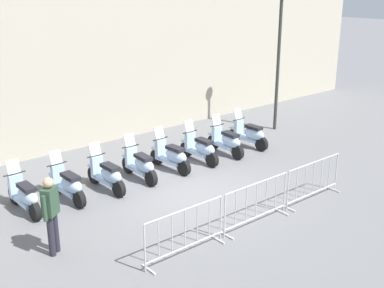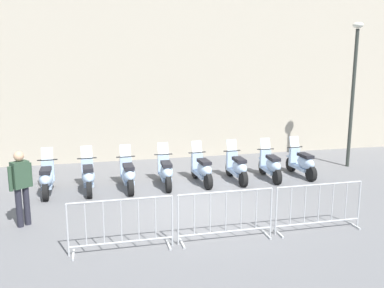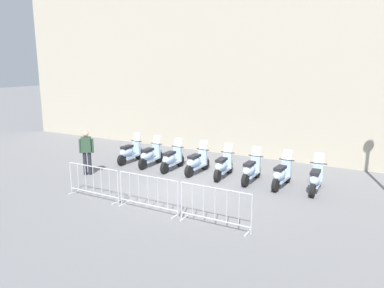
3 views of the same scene
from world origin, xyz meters
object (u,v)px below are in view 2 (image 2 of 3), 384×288
at_px(motorcycle_1, 88,177).
at_px(barrier_segment_1, 226,216).
at_px(barrier_segment_0, 121,226).
at_px(barrier_segment_2, 319,208).
at_px(officer_near_row_end, 21,184).
at_px(motorcycle_7, 302,163).
at_px(street_lamp, 354,80).
at_px(motorcycle_6, 271,166).
at_px(motorcycle_2, 128,175).
at_px(motorcycle_5, 237,168).
at_px(motorcycle_3, 166,172).
at_px(motorcycle_4, 202,170).
at_px(motorcycle_0, 47,179).

distance_m(motorcycle_1, barrier_segment_1, 4.88).
xyz_separation_m(barrier_segment_0, barrier_segment_2, (4.23, -0.60, 0.00)).
bearing_deg(barrier_segment_2, officer_near_row_end, 156.07).
bearing_deg(motorcycle_7, street_lamp, 12.56).
bearing_deg(barrier_segment_2, motorcycle_6, 72.36).
xyz_separation_m(motorcycle_7, officer_near_row_end, (-8.37, -1.05, 0.53)).
xyz_separation_m(motorcycle_2, motorcycle_5, (3.34, -0.43, 0.00)).
bearing_deg(motorcycle_6, motorcycle_3, 171.55).
bearing_deg(motorcycle_2, motorcycle_4, -6.28).
distance_m(motorcycle_0, barrier_segment_0, 4.42).
relative_size(motorcycle_5, barrier_segment_2, 0.85).
xyz_separation_m(motorcycle_1, motorcycle_3, (2.21, -0.33, 0.00)).
height_order(motorcycle_3, motorcycle_6, same).
height_order(motorcycle_2, motorcycle_5, same).
xyz_separation_m(motorcycle_4, officer_near_row_end, (-5.03, -1.50, 0.53)).
bearing_deg(officer_near_row_end, motorcycle_7, 7.18).
bearing_deg(barrier_segment_1, motorcycle_3, 90.03).
height_order(street_lamp, officer_near_row_end, street_lamp).
relative_size(motorcycle_2, motorcycle_6, 1.01).
height_order(motorcycle_1, officer_near_row_end, officer_near_row_end).
bearing_deg(motorcycle_6, barrier_segment_2, -107.64).
distance_m(motorcycle_0, barrier_segment_2, 7.28).
height_order(motorcycle_5, officer_near_row_end, officer_near_row_end).
distance_m(motorcycle_2, motorcycle_5, 3.37).
bearing_deg(motorcycle_4, motorcycle_6, -9.03).
distance_m(motorcycle_2, street_lamp, 8.36).
bearing_deg(motorcycle_3, motorcycle_2, 174.75).
bearing_deg(motorcycle_0, motorcycle_4, -8.64).
bearing_deg(motorcycle_3, barrier_segment_0, -119.58).
relative_size(barrier_segment_1, street_lamp, 0.41).
relative_size(motorcycle_2, motorcycle_4, 1.00).
bearing_deg(motorcycle_0, motorcycle_7, -8.16).
xyz_separation_m(motorcycle_1, motorcycle_2, (1.10, -0.22, 0.00)).
height_order(motorcycle_0, motorcycle_6, same).
bearing_deg(motorcycle_5, barrier_segment_0, -141.94).
distance_m(motorcycle_0, motorcycle_6, 6.73).
distance_m(motorcycle_5, motorcycle_6, 1.12).
xyz_separation_m(motorcycle_0, motorcycle_3, (3.32, -0.53, 0.00)).
relative_size(motorcycle_4, street_lamp, 0.35).
bearing_deg(motorcycle_7, motorcycle_1, 172.22).
bearing_deg(motorcycle_2, motorcycle_7, -7.03).
xyz_separation_m(motorcycle_5, street_lamp, (4.60, 0.27, 2.62)).
distance_m(motorcycle_1, motorcycle_3, 2.24).
height_order(motorcycle_3, motorcycle_7, same).
relative_size(motorcycle_4, motorcycle_7, 1.00).
xyz_separation_m(barrier_segment_0, barrier_segment_1, (2.11, -0.30, 0.00)).
relative_size(motorcycle_0, barrier_segment_0, 0.85).
relative_size(barrier_segment_1, officer_near_row_end, 1.17).
bearing_deg(motorcycle_6, motorcycle_5, 171.17).
distance_m(motorcycle_7, street_lamp, 3.57).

